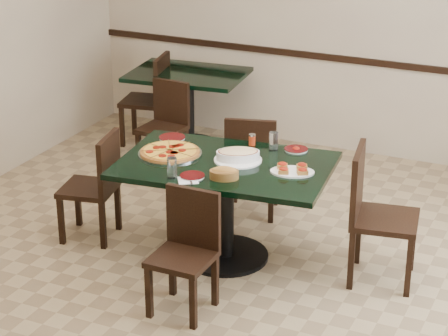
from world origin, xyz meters
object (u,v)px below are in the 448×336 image
at_px(back_chair_near, 166,121).
at_px(bruschetta_platter, 292,170).
at_px(main_table, 225,187).
at_px(chair_near, 187,245).
at_px(chair_left, 97,182).
at_px(chair_right, 373,208).
at_px(back_table, 188,95).
at_px(lasagna_casserole, 238,155).
at_px(back_chair_left, 152,95).
at_px(chair_far, 252,161).
at_px(bread_basket, 224,173).
at_px(pepperoni_pizza, 170,152).

height_order(back_chair_near, bruschetta_platter, bruschetta_platter).
relative_size(main_table, chair_near, 1.95).
height_order(chair_left, bruschetta_platter, chair_left).
bearing_deg(back_chair_near, chair_near, -53.71).
bearing_deg(chair_right, back_table, 42.87).
xyz_separation_m(chair_right, lasagna_casserole, (-0.97, -0.08, 0.26)).
relative_size(back_chair_left, bruschetta_platter, 2.51).
bearing_deg(chair_far, back_chair_near, -46.16).
height_order(main_table, chair_right, chair_right).
bearing_deg(bread_basket, chair_left, 150.93).
xyz_separation_m(chair_far, back_chair_left, (-1.54, 1.15, 0.02)).
bearing_deg(bruschetta_platter, main_table, 166.21).
bearing_deg(back_chair_left, chair_right, 46.04).
xyz_separation_m(bread_basket, bruschetta_platter, (0.38, 0.29, -0.02)).
relative_size(chair_far, chair_right, 0.90).
bearing_deg(bruschetta_platter, back_chair_left, 122.21).
xyz_separation_m(chair_right, back_chair_left, (-2.69, 1.73, -0.04)).
bearing_deg(chair_near, bread_basket, 83.63).
distance_m(chair_left, pepperoni_pizza, 0.66).
bearing_deg(back_chair_near, chair_right, -23.98).
bearing_deg(bruschetta_platter, chair_right, -3.79).
relative_size(back_table, bread_basket, 4.89).
distance_m(back_table, chair_right, 2.93).
relative_size(chair_near, back_chair_left, 0.91).
distance_m(lasagna_casserole, bruschetta_platter, 0.43).
xyz_separation_m(lasagna_casserole, bread_basket, (0.05, -0.33, -0.01)).
distance_m(main_table, chair_far, 0.74).
relative_size(chair_right, bruschetta_platter, 2.70).
xyz_separation_m(chair_right, chair_left, (-2.05, -0.26, -0.07)).
bearing_deg(pepperoni_pizza, back_chair_left, 122.70).
bearing_deg(lasagna_casserole, pepperoni_pizza, 162.32).
distance_m(chair_right, back_chair_near, 2.61).
bearing_deg(bread_basket, main_table, 91.91).
distance_m(back_chair_near, lasagna_casserole, 1.90).
bearing_deg(chair_far, back_chair_left, -52.05).
bearing_deg(chair_left, back_table, 176.20).
xyz_separation_m(chair_left, lasagna_casserole, (1.07, 0.18, 0.33)).
bearing_deg(back_chair_left, lasagna_casserole, 32.25).
bearing_deg(back_chair_left, back_table, 86.80).
distance_m(back_table, chair_left, 2.06).
distance_m(chair_far, lasagna_casserole, 0.75).
bearing_deg(chair_near, main_table, 94.91).
distance_m(chair_left, lasagna_casserole, 1.14).
bearing_deg(lasagna_casserole, back_chair_left, 105.90).
bearing_deg(bread_basket, pepperoni_pizza, 134.30).
distance_m(pepperoni_pizza, bread_basket, 0.60).
xyz_separation_m(main_table, pepperoni_pizza, (-0.43, -0.01, 0.20)).
relative_size(chair_near, lasagna_casserole, 2.22).
bearing_deg(chair_near, back_chair_left, 123.52).
relative_size(chair_left, back_chair_near, 1.06).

